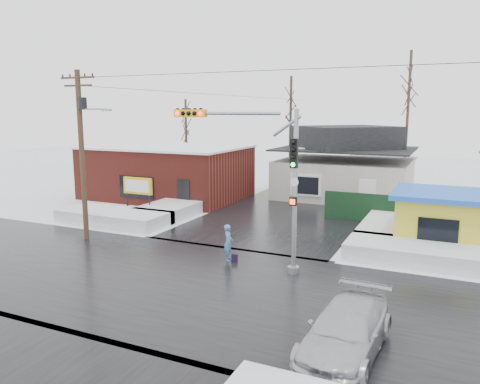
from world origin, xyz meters
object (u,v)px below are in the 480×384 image
at_px(car, 346,331).
at_px(pedestrian, 228,243).
at_px(traffic_signal, 260,167).
at_px(marquee_sign, 138,187).
at_px(utility_pole, 82,145).
at_px(kiosk, 439,219).

bearing_deg(car, pedestrian, 140.69).
height_order(traffic_signal, car, traffic_signal).
bearing_deg(marquee_sign, traffic_signal, -29.72).
height_order(utility_pole, pedestrian, utility_pole).
bearing_deg(utility_pole, pedestrian, -0.84).
relative_size(traffic_signal, utility_pole, 0.78).
xyz_separation_m(traffic_signal, marquee_sign, (-11.43, 6.53, -2.62)).
bearing_deg(traffic_signal, pedestrian, 166.80).
distance_m(traffic_signal, kiosk, 10.43).
xyz_separation_m(marquee_sign, car, (16.50, -12.32, -1.21)).
relative_size(marquee_sign, kiosk, 0.55).
relative_size(marquee_sign, pedestrian, 1.49).
bearing_deg(marquee_sign, car, -36.74).
relative_size(kiosk, car, 0.95).
height_order(utility_pole, kiosk, utility_pole).
distance_m(utility_pole, kiosk, 18.95).
xyz_separation_m(marquee_sign, pedestrian, (9.70, -6.12, -1.07)).
distance_m(utility_pole, car, 17.25).
height_order(marquee_sign, car, marquee_sign).
relative_size(utility_pole, car, 1.85).
distance_m(kiosk, pedestrian, 11.03).
distance_m(kiosk, car, 13.00).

